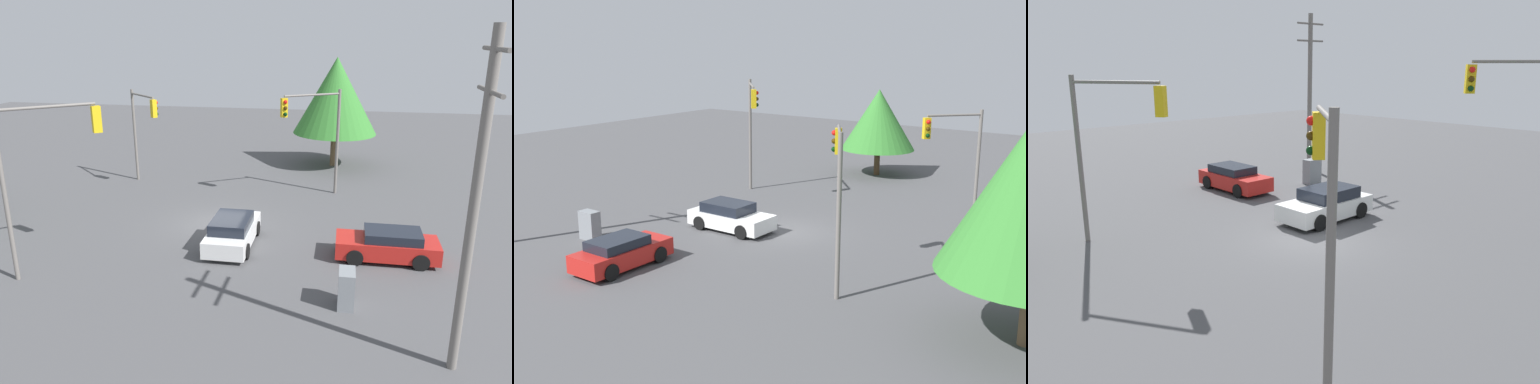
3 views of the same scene
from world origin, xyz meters
The scene contains 9 objects.
ground_plane centered at (0.00, 0.00, 0.00)m, with size 80.00×80.00×0.00m, color #4C4C4F.
sedan_white centered at (2.36, 1.31, 0.69)m, with size 4.30×1.99×1.42m.
sedan_red centered at (2.63, 8.18, 0.67)m, with size 1.88×4.31×1.34m.
traffic_signal_main centered at (-6.24, -6.32, 4.02)m, with size 2.28×2.48×5.91m.
traffic_signal_cross centered at (-5.62, 4.51, 4.26)m, with size 2.15×3.29×6.23m.
traffic_signal_aux centered at (6.11, -5.32, 4.72)m, with size 2.74×3.06×6.93m.
utility_pole_tall centered at (9.77, 9.53, 5.08)m, with size 2.20×0.28×9.58m.
electrical_cabinet centered at (6.85, 6.45, 0.70)m, with size 0.97×0.57×1.39m, color gray.
tree_left centered at (-13.01, 5.39, 5.06)m, with size 5.90×5.90×7.73m.
Camera 1 is at (22.91, 6.05, 9.38)m, focal length 35.00 mm.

